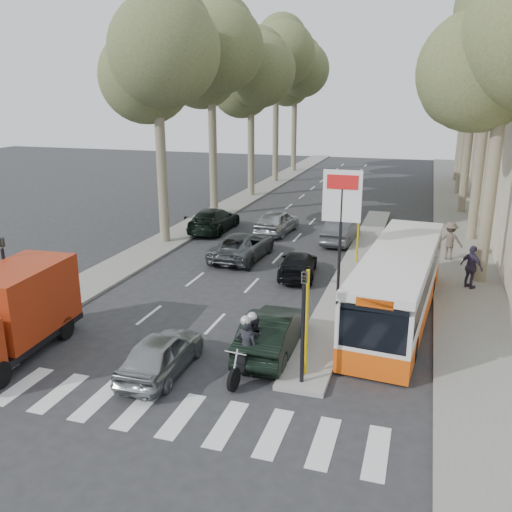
{
  "coord_description": "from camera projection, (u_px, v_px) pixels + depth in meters",
  "views": [
    {
      "loc": [
        6.27,
        -15.6,
        8.36
      ],
      "look_at": [
        -0.51,
        5.91,
        1.6
      ],
      "focal_mm": 38.0,
      "sensor_mm": 36.0,
      "label": 1
    }
  ],
  "objects": [
    {
      "name": "traffic_light_island",
      "position": [
        304.0,
        309.0,
        15.44
      ],
      "size": [
        0.16,
        0.41,
        3.6
      ],
      "color": "black",
      "rests_on": "ground"
    },
    {
      "name": "tree_r_b",
      "position": [
        497.0,
        35.0,
        29.07
      ],
      "size": [
        7.4,
        7.2,
        15.27
      ],
      "color": "#6B604C",
      "rests_on": "ground"
    },
    {
      "name": "queue_car_b",
      "position": [
        298.0,
        264.0,
        25.75
      ],
      "size": [
        2.16,
        4.23,
        1.17
      ],
      "primitive_type": "imported",
      "rotation": [
        0.0,
        0.0,
        3.27
      ],
      "color": "black",
      "rests_on": "ground"
    },
    {
      "name": "tree_l_b",
      "position": [
        213.0,
        51.0,
        35.94
      ],
      "size": [
        7.4,
        7.2,
        14.88
      ],
      "color": "#6B604C",
      "rests_on": "ground"
    },
    {
      "name": "tree_r_c",
      "position": [
        478.0,
        74.0,
        36.93
      ],
      "size": [
        7.4,
        7.2,
        13.32
      ],
      "color": "#6B604C",
      "rests_on": "ground"
    },
    {
      "name": "pedestrian_far",
      "position": [
        450.0,
        241.0,
        27.91
      ],
      "size": [
        1.32,
        0.67,
        1.97
      ],
      "primitive_type": "imported",
      "rotation": [
        0.0,
        0.0,
        3.06
      ],
      "color": "brown",
      "rests_on": "sidewalk_right"
    },
    {
      "name": "queue_car_e",
      "position": [
        214.0,
        220.0,
        34.16
      ],
      "size": [
        2.08,
        5.1,
        1.48
      ],
      "primitive_type": "imported",
      "rotation": [
        0.0,
        0.0,
        3.14
      ],
      "color": "black",
      "rests_on": "ground"
    },
    {
      "name": "tree_l_a",
      "position": [
        159.0,
        54.0,
        28.8
      ],
      "size": [
        7.4,
        7.2,
        14.1
      ],
      "color": "#6B604C",
      "rests_on": "ground"
    },
    {
      "name": "silver_hatchback",
      "position": [
        161.0,
        353.0,
        16.75
      ],
      "size": [
        1.64,
        3.93,
        1.33
      ],
      "primitive_type": "imported",
      "rotation": [
        0.0,
        0.0,
        3.16
      ],
      "color": "#909497",
      "rests_on": "ground"
    },
    {
      "name": "traffic_light_left",
      "position": [
        5.0,
        268.0,
        19.02
      ],
      "size": [
        0.16,
        0.41,
        3.6
      ],
      "color": "black",
      "rests_on": "ground"
    },
    {
      "name": "traffic_island",
      "position": [
        356.0,
        264.0,
        27.55
      ],
      "size": [
        1.5,
        26.0,
        0.16
      ],
      "primitive_type": "cube",
      "color": "gray",
      "rests_on": "ground"
    },
    {
      "name": "motorcycle",
      "position": [
        249.0,
        346.0,
        16.61
      ],
      "size": [
        0.93,
        2.4,
        2.05
      ],
      "rotation": [
        0.0,
        0.0,
        -0.11
      ],
      "color": "black",
      "rests_on": "ground"
    },
    {
      "name": "red_truck",
      "position": [
        12.0,
        312.0,
        17.71
      ],
      "size": [
        2.4,
        5.55,
        2.89
      ],
      "rotation": [
        0.0,
        0.0,
        0.07
      ],
      "color": "black",
      "rests_on": "ground"
    },
    {
      "name": "tree_r_e",
      "position": [
        468.0,
        72.0,
        51.29
      ],
      "size": [
        7.4,
        7.2,
        14.1
      ],
      "color": "#6B604C",
      "rests_on": "ground"
    },
    {
      "name": "median_left",
      "position": [
        250.0,
        195.0,
        46.32
      ],
      "size": [
        2.4,
        64.0,
        0.12
      ],
      "primitive_type": "cube",
      "color": "gray",
      "rests_on": "ground"
    },
    {
      "name": "city_bus",
      "position": [
        398.0,
        283.0,
        20.6
      ],
      "size": [
        3.17,
        10.67,
        2.77
      ],
      "rotation": [
        0.0,
        0.0,
        -0.08
      ],
      "color": "#DF4D0C",
      "rests_on": "ground"
    },
    {
      "name": "queue_car_d",
      "position": [
        341.0,
        231.0,
        31.49
      ],
      "size": [
        1.76,
        4.33,
        1.4
      ],
      "primitive_type": "imported",
      "rotation": [
        0.0,
        0.0,
        3.08
      ],
      "color": "#4B4D53",
      "rests_on": "ground"
    },
    {
      "name": "tree_r_a",
      "position": [
        512.0,
        42.0,
        22.08
      ],
      "size": [
        7.4,
        7.2,
        14.1
      ],
      "color": "#6B604C",
      "rests_on": "ground"
    },
    {
      "name": "dark_hatchback",
      "position": [
        272.0,
        332.0,
        18.08
      ],
      "size": [
        1.63,
        4.47,
        1.47
      ],
      "primitive_type": "imported",
      "rotation": [
        0.0,
        0.0,
        3.16
      ],
      "color": "black",
      "rests_on": "ground"
    },
    {
      "name": "sidewalk_right",
      "position": [
        457.0,
        215.0,
        38.8
      ],
      "size": [
        3.2,
        70.0,
        0.12
      ],
      "primitive_type": "cube",
      "color": "gray",
      "rests_on": "ground"
    },
    {
      "name": "queue_car_c",
      "position": [
        277.0,
        222.0,
        33.62
      ],
      "size": [
        2.15,
        4.57,
        1.51
      ],
      "primitive_type": "imported",
      "rotation": [
        0.0,
        0.0,
        3.06
      ],
      "color": "#A7ABB0",
      "rests_on": "ground"
    },
    {
      "name": "billboard",
      "position": [
        341.0,
        219.0,
        21.02
      ],
      "size": [
        1.5,
        12.1,
        5.6
      ],
      "color": "yellow",
      "rests_on": "ground"
    },
    {
      "name": "tree_l_d",
      "position": [
        278.0,
        56.0,
        50.33
      ],
      "size": [
        7.4,
        7.2,
        15.66
      ],
      "color": "#6B604C",
      "rests_on": "ground"
    },
    {
      "name": "queue_car_a",
      "position": [
        243.0,
        246.0,
        28.5
      ],
      "size": [
        2.51,
        5.12,
        1.4
      ],
      "primitive_type": "imported",
      "rotation": [
        0.0,
        0.0,
        3.1
      ],
      "color": "#4C5053",
      "rests_on": "ground"
    },
    {
      "name": "tree_l_c",
      "position": [
        253.0,
        72.0,
        43.49
      ],
      "size": [
        7.4,
        7.2,
        13.71
      ],
      "color": "#6B604C",
      "rests_on": "ground"
    },
    {
      "name": "tree_l_e",
      "position": [
        297.0,
        71.0,
        57.97
      ],
      "size": [
        7.4,
        7.2,
        14.49
      ],
      "color": "#6B604C",
      "rests_on": "ground"
    },
    {
      "name": "ground",
      "position": [
        218.0,
        350.0,
        18.46
      ],
      "size": [
        120.0,
        120.0,
        0.0
      ],
      "primitive_type": "plane",
      "color": "#28282B",
      "rests_on": "ground"
    },
    {
      "name": "pedestrian_near",
      "position": [
        471.0,
        267.0,
        23.7
      ],
      "size": [
        1.21,
        1.18,
        1.94
      ],
      "primitive_type": "imported",
      "rotation": [
        0.0,
        0.0,
        2.4
      ],
      "color": "#382F47",
      "rests_on": "sidewalk_right"
    },
    {
      "name": "tree_r_d",
      "position": [
        474.0,
        59.0,
        43.81
      ],
      "size": [
        7.4,
        7.2,
        14.88
      ],
      "color": "#6B604C",
      "rests_on": "ground"
    }
  ]
}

